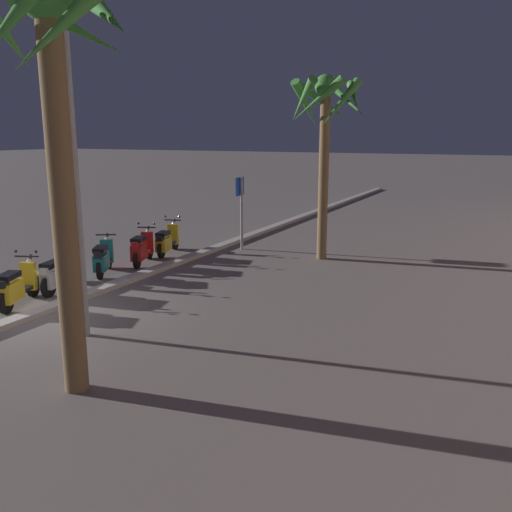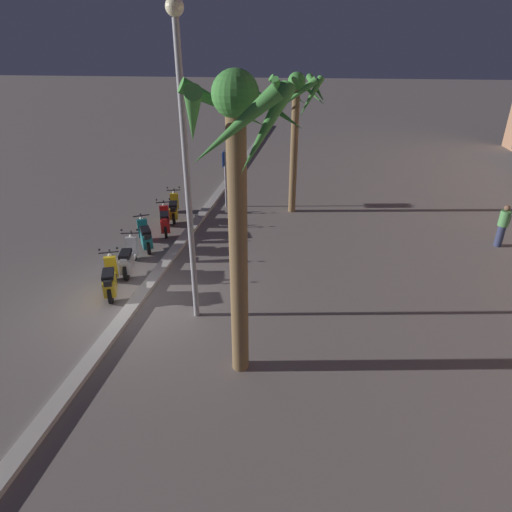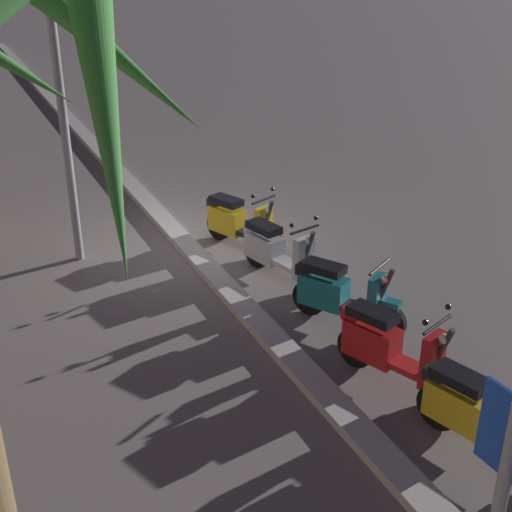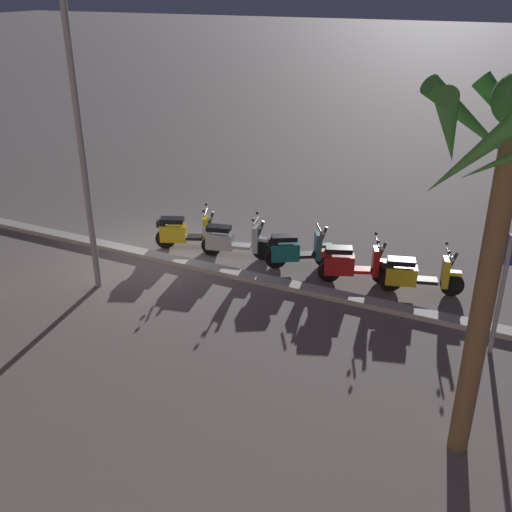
# 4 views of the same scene
# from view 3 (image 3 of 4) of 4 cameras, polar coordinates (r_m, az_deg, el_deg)

# --- Properties ---
(ground_plane) EXTENTS (200.00, 200.00, 0.00)m
(ground_plane) POSITION_cam_3_polar(r_m,az_deg,el_deg) (11.87, -5.83, 0.67)
(ground_plane) COLOR slate
(curb_strip) EXTENTS (60.00, 0.36, 0.12)m
(curb_strip) POSITION_cam_3_polar(r_m,az_deg,el_deg) (11.84, -5.93, 0.92)
(curb_strip) COLOR #BCB7AD
(curb_strip) RESTS_ON ground
(scooter_yellow_second_in_line) EXTENTS (1.82, 0.78, 1.17)m
(scooter_yellow_second_in_line) POSITION_cam_3_polar(r_m,az_deg,el_deg) (7.43, 18.80, -12.78)
(scooter_yellow_second_in_line) COLOR black
(scooter_yellow_second_in_line) RESTS_ON ground
(scooter_red_mid_front) EXTENTS (1.67, 0.83, 1.17)m
(scooter_red_mid_front) POSITION_cam_3_polar(r_m,az_deg,el_deg) (8.23, 11.27, -7.65)
(scooter_red_mid_front) COLOR black
(scooter_red_mid_front) RESTS_ON ground
(scooter_teal_mid_centre) EXTENTS (1.54, 0.98, 1.04)m
(scooter_teal_mid_centre) POSITION_cam_3_polar(r_m,az_deg,el_deg) (9.35, 7.10, -3.23)
(scooter_teal_mid_centre) COLOR black
(scooter_teal_mid_centre) RESTS_ON ground
(scooter_silver_far_back) EXTENTS (1.82, 0.73, 1.17)m
(scooter_silver_far_back) POSITION_cam_3_polar(r_m,az_deg,el_deg) (10.60, 1.75, 0.41)
(scooter_silver_far_back) COLOR black
(scooter_silver_far_back) RESTS_ON ground
(scooter_yellow_last_in_row) EXTENTS (1.69, 0.87, 1.17)m
(scooter_yellow_last_in_row) POSITION_cam_3_polar(r_m,az_deg,el_deg) (11.70, -1.52, 2.87)
(scooter_yellow_last_in_row) COLOR black
(scooter_yellow_last_in_row) RESTS_ON ground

